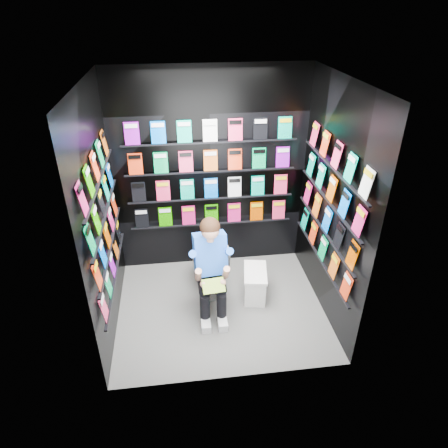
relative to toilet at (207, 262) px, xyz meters
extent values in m
plane|color=slate|center=(0.11, -0.43, -0.37)|extent=(2.40, 2.40, 0.00)
plane|color=white|center=(0.11, -0.43, 2.23)|extent=(2.40, 2.40, 0.00)
cube|color=black|center=(0.11, 0.57, 0.93)|extent=(2.40, 0.04, 2.60)
cube|color=black|center=(0.11, -1.43, 0.93)|extent=(2.40, 0.04, 2.60)
cube|color=black|center=(-1.09, -0.43, 0.93)|extent=(0.04, 2.00, 2.60)
cube|color=black|center=(1.31, -0.43, 0.93)|extent=(0.04, 2.00, 2.60)
imported|color=white|center=(0.00, 0.00, 0.00)|extent=(0.49, 0.79, 0.73)
cube|color=white|center=(0.55, -0.27, -0.20)|extent=(0.32, 0.48, 0.33)
cube|color=white|center=(0.55, -0.27, -0.02)|extent=(0.34, 0.51, 0.03)
cube|color=green|center=(0.00, -0.73, 0.21)|extent=(0.25, 0.16, 0.10)
camera|label=1|loc=(-0.32, -4.03, 2.88)|focal=32.00mm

